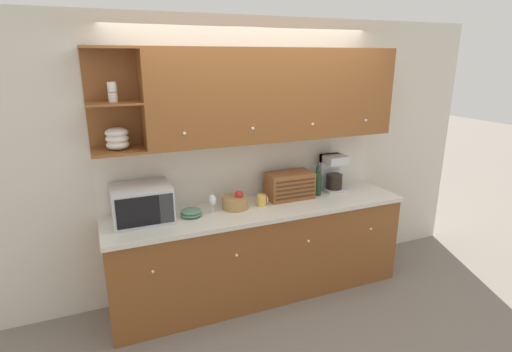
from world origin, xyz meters
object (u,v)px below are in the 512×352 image
(wine_glass, at_px, (212,201))
(bread_box, at_px, (289,185))
(fruit_basket, at_px, (235,202))
(coffee_maker, at_px, (333,173))
(wine_bottle, at_px, (317,182))
(microwave, at_px, (142,203))
(mug, at_px, (262,200))
(bowl_stack_on_counter, at_px, (191,213))

(wine_glass, bearing_deg, bread_box, 6.59)
(fruit_basket, height_order, bread_box, bread_box)
(fruit_basket, distance_m, bread_box, 0.59)
(coffee_maker, bearing_deg, wine_bottle, -162.89)
(microwave, bearing_deg, wine_bottle, -0.00)
(fruit_basket, distance_m, wine_bottle, 0.89)
(bread_box, distance_m, wine_bottle, 0.30)
(coffee_maker, bearing_deg, bread_box, -175.23)
(fruit_basket, xyz_separation_m, mug, (0.25, -0.03, -0.01))
(bowl_stack_on_counter, relative_size, bread_box, 0.42)
(microwave, bearing_deg, coffee_maker, 2.02)
(fruit_basket, bearing_deg, mug, -5.96)
(mug, xyz_separation_m, wine_bottle, (0.63, 0.06, 0.08))
(bowl_stack_on_counter, bearing_deg, bread_box, 5.28)
(wine_glass, xyz_separation_m, mug, (0.48, 0.01, -0.07))
(fruit_basket, bearing_deg, bread_box, 5.85)
(fruit_basket, bearing_deg, wine_glass, -171.52)
(wine_bottle, bearing_deg, mug, -174.47)
(microwave, relative_size, wine_bottle, 1.62)
(wine_glass, xyz_separation_m, wine_bottle, (1.11, 0.07, 0.02))
(bowl_stack_on_counter, distance_m, fruit_basket, 0.43)
(bowl_stack_on_counter, height_order, mug, mug)
(microwave, height_order, bowl_stack_on_counter, microwave)
(microwave, distance_m, bowl_stack_on_counter, 0.42)
(microwave, xyz_separation_m, coffee_maker, (1.93, 0.07, 0.03))
(wine_glass, xyz_separation_m, bread_box, (0.81, 0.09, 0.01))
(fruit_basket, xyz_separation_m, coffee_maker, (1.11, 0.10, 0.13))
(mug, bearing_deg, bread_box, 14.52)
(mug, relative_size, bread_box, 0.23)
(mug, height_order, bread_box, bread_box)
(microwave, bearing_deg, bowl_stack_on_counter, -9.71)
(bowl_stack_on_counter, bearing_deg, microwave, 170.29)
(microwave, distance_m, mug, 1.08)
(fruit_basket, relative_size, coffee_maker, 0.64)
(wine_bottle, xyz_separation_m, coffee_maker, (0.22, 0.07, 0.05))
(bread_box, relative_size, wine_bottle, 1.51)
(wine_glass, xyz_separation_m, fruit_basket, (0.23, 0.03, -0.06))
(mug, height_order, wine_bottle, wine_bottle)
(mug, bearing_deg, fruit_basket, 174.04)
(microwave, height_order, fruit_basket, microwave)
(microwave, relative_size, coffee_maker, 1.29)
(bowl_stack_on_counter, height_order, fruit_basket, fruit_basket)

